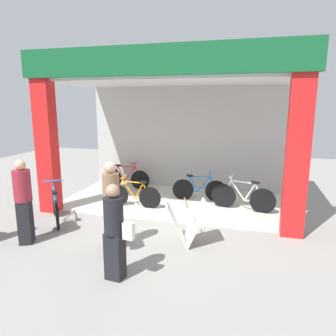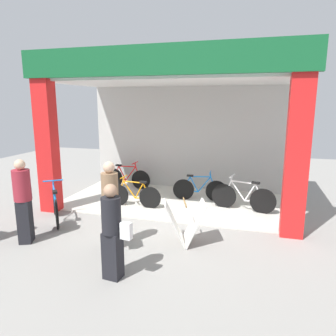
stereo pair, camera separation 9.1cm
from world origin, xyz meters
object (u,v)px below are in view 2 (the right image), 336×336
bicycle_parked_0 (55,206)px  pedestrian_0 (112,231)px  bicycle_inside_1 (243,197)px  sandwich_board_sign (185,223)px  bicycle_inside_3 (127,178)px  bicycle_inside_0 (134,195)px  pedestrian_3 (110,205)px  bicycle_inside_2 (200,189)px  pedestrian_2 (23,200)px

bicycle_parked_0 → pedestrian_0: 3.13m
bicycle_parked_0 → pedestrian_0: bearing=-38.2°
bicycle_inside_1 → sandwich_board_sign: bearing=-113.9°
bicycle_inside_3 → bicycle_inside_1: bearing=-18.0°
bicycle_inside_1 → sandwich_board_sign: bicycle_inside_1 is taller
bicycle_inside_3 → sandwich_board_sign: bicycle_inside_3 is taller
bicycle_inside_1 → bicycle_inside_3: size_ratio=1.03×
bicycle_inside_3 → bicycle_inside_0: bearing=-61.4°
bicycle_inside_3 → pedestrian_3: pedestrian_3 is taller
pedestrian_3 → bicycle_inside_1: bearing=50.9°
pedestrian_3 → bicycle_inside_2: bearing=72.3°
bicycle_inside_0 → pedestrian_0: 3.57m
bicycle_inside_1 → pedestrian_2: bearing=-143.1°
pedestrian_2 → pedestrian_3: (1.80, 0.22, -0.01)m
pedestrian_0 → pedestrian_2: bearing=161.9°
bicycle_inside_1 → pedestrian_3: bearing=-129.1°
pedestrian_0 → pedestrian_3: 1.10m
bicycle_inside_0 → sandwich_board_sign: sandwich_board_sign is taller
sandwich_board_sign → pedestrian_3: pedestrian_3 is taller
bicycle_inside_0 → bicycle_inside_1: bearing=9.8°
bicycle_inside_0 → bicycle_inside_3: 1.98m
bicycle_inside_3 → sandwich_board_sign: bearing=-52.2°
bicycle_parked_0 → pedestrian_2: (0.12, -1.16, 0.51)m
bicycle_inside_2 → bicycle_inside_1: bearing=-24.1°
bicycle_inside_1 → bicycle_inside_2: bicycle_inside_1 is taller
bicycle_inside_2 → pedestrian_0: bearing=-97.7°
bicycle_inside_1 → pedestrian_2: (-4.16, -3.13, 0.52)m
bicycle_inside_0 → bicycle_inside_3: size_ratio=0.95×
sandwich_board_sign → bicycle_inside_3: bearing=127.8°
bicycle_inside_1 → pedestrian_2: size_ratio=0.97×
bicycle_inside_2 → sandwich_board_sign: (0.22, -2.90, 0.10)m
bicycle_inside_3 → pedestrian_3: (1.45, -4.15, 0.52)m
pedestrian_2 → bicycle_inside_2: bearing=51.7°
bicycle_inside_1 → bicycle_inside_2: size_ratio=1.07×
pedestrian_0 → bicycle_inside_0: bearing=106.6°
sandwich_board_sign → pedestrian_3: (-1.33, -0.57, 0.44)m
bicycle_inside_3 → pedestrian_2: size_ratio=0.94×
bicycle_inside_0 → pedestrian_0: size_ratio=0.98×
bicycle_inside_3 → pedestrian_0: 5.50m
bicycle_inside_0 → bicycle_inside_2: 1.93m
bicycle_inside_3 → bicycle_parked_0: (-0.48, -3.21, 0.02)m
bicycle_inside_2 → bicycle_inside_3: bicycle_inside_3 is taller
pedestrian_3 → pedestrian_2: bearing=-173.0°
bicycle_inside_3 → pedestrian_3: bearing=-70.8°
sandwich_board_sign → pedestrian_3: 1.51m
bicycle_inside_0 → bicycle_inside_2: bicycle_inside_2 is taller
bicycle_inside_3 → pedestrian_0: pedestrian_0 is taller
bicycle_inside_2 → pedestrian_0: pedestrian_0 is taller
bicycle_inside_0 → sandwich_board_sign: bearing=-45.2°
pedestrian_3 → sandwich_board_sign: bearing=23.3°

